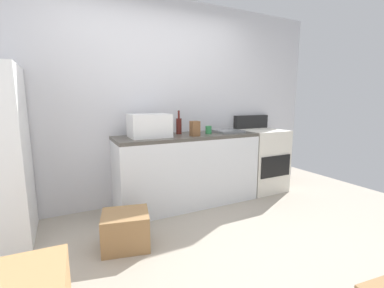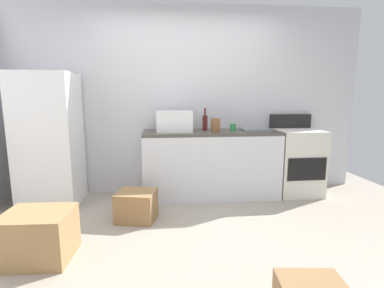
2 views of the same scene
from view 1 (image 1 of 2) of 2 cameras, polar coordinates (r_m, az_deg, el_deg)
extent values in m
plane|color=#9E9384|center=(2.41, 5.41, -23.72)|extent=(6.00, 6.00, 0.00)
cube|color=silver|center=(3.43, -8.25, 9.09)|extent=(5.00, 0.10, 2.60)
cube|color=silver|center=(3.34, -1.05, -5.96)|extent=(1.80, 0.60, 0.86)
cube|color=#4C473F|center=(3.24, -1.07, 1.72)|extent=(1.80, 0.60, 0.04)
cube|color=silver|center=(3.99, 14.98, -3.39)|extent=(0.60, 0.60, 0.90)
cube|color=black|center=(3.79, 18.02, -4.71)|extent=(0.52, 0.02, 0.30)
cube|color=black|center=(4.11, 12.90, 4.81)|extent=(0.60, 0.08, 0.20)
cube|color=white|center=(3.05, -9.41, 4.03)|extent=(0.46, 0.34, 0.27)
cube|color=slate|center=(3.52, 7.94, 2.83)|extent=(0.36, 0.32, 0.03)
cylinder|color=#591E19|center=(3.30, -2.93, 3.95)|extent=(0.07, 0.07, 0.20)
cylinder|color=#591E19|center=(3.29, -2.95, 6.55)|extent=(0.03, 0.03, 0.10)
cylinder|color=#338C4C|center=(3.34, 3.67, 3.15)|extent=(0.08, 0.08, 0.10)
cube|color=brown|center=(3.11, 0.63, 3.43)|extent=(0.10, 0.10, 0.18)
cube|color=olive|center=(2.54, -14.43, -17.90)|extent=(0.48, 0.44, 0.32)
camera|label=2|loc=(1.10, 111.80, -1.68)|focal=26.63mm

